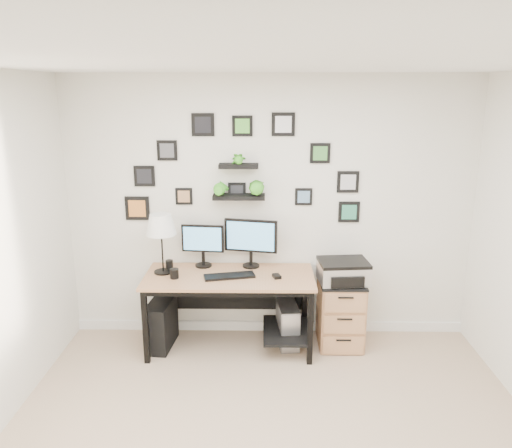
{
  "coord_description": "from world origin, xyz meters",
  "views": [
    {
      "loc": [
        -0.07,
        -2.79,
        2.46
      ],
      "look_at": [
        -0.13,
        1.83,
        1.2
      ],
      "focal_mm": 35.0,
      "sensor_mm": 36.0,
      "label": 1
    }
  ],
  "objects_px": {
    "pc_tower_grey": "(288,324)",
    "desk": "(233,286)",
    "mug": "(174,274)",
    "file_cabinet": "(340,312)",
    "printer": "(343,271)",
    "pc_tower_black": "(161,324)",
    "monitor_right": "(251,239)",
    "monitor_left": "(203,242)",
    "table_lamp": "(161,226)"
  },
  "relations": [
    {
      "from": "pc_tower_grey",
      "to": "desk",
      "type": "bearing_deg",
      "value": -175.75
    },
    {
      "from": "desk",
      "to": "mug",
      "type": "height_order",
      "value": "mug"
    },
    {
      "from": "file_cabinet",
      "to": "printer",
      "type": "height_order",
      "value": "printer"
    },
    {
      "from": "desk",
      "to": "pc_tower_black",
      "type": "distance_m",
      "value": 0.81
    },
    {
      "from": "monitor_right",
      "to": "file_cabinet",
      "type": "xyz_separation_m",
      "value": [
        0.88,
        -0.14,
        -0.7
      ]
    },
    {
      "from": "monitor_right",
      "to": "pc_tower_black",
      "type": "height_order",
      "value": "monitor_right"
    },
    {
      "from": "pc_tower_grey",
      "to": "printer",
      "type": "bearing_deg",
      "value": -2.27
    },
    {
      "from": "mug",
      "to": "monitor_left",
      "type": "bearing_deg",
      "value": 54.3
    },
    {
      "from": "desk",
      "to": "monitor_right",
      "type": "xyz_separation_m",
      "value": [
        0.16,
        0.2,
        0.41
      ]
    },
    {
      "from": "pc_tower_black",
      "to": "pc_tower_grey",
      "type": "bearing_deg",
      "value": 8.63
    },
    {
      "from": "table_lamp",
      "to": "pc_tower_grey",
      "type": "distance_m",
      "value": 1.57
    },
    {
      "from": "monitor_right",
      "to": "printer",
      "type": "distance_m",
      "value": 0.94
    },
    {
      "from": "mug",
      "to": "pc_tower_black",
      "type": "bearing_deg",
      "value": 149.78
    },
    {
      "from": "file_cabinet",
      "to": "desk",
      "type": "bearing_deg",
      "value": -176.81
    },
    {
      "from": "pc_tower_grey",
      "to": "pc_tower_black",
      "type": "bearing_deg",
      "value": -177.31
    },
    {
      "from": "monitor_left",
      "to": "table_lamp",
      "type": "relative_size",
      "value": 0.73
    },
    {
      "from": "mug",
      "to": "pc_tower_black",
      "type": "distance_m",
      "value": 0.6
    },
    {
      "from": "desk",
      "to": "printer",
      "type": "height_order",
      "value": "printer"
    },
    {
      "from": "monitor_left",
      "to": "mug",
      "type": "relative_size",
      "value": 4.63
    },
    {
      "from": "desk",
      "to": "mug",
      "type": "distance_m",
      "value": 0.58
    },
    {
      "from": "monitor_left",
      "to": "monitor_right",
      "type": "distance_m",
      "value": 0.47
    },
    {
      "from": "pc_tower_grey",
      "to": "table_lamp",
      "type": "bearing_deg",
      "value": -179.46
    },
    {
      "from": "desk",
      "to": "pc_tower_grey",
      "type": "bearing_deg",
      "value": 4.25
    },
    {
      "from": "table_lamp",
      "to": "file_cabinet",
      "type": "xyz_separation_m",
      "value": [
        1.72,
        0.03,
        -0.88
      ]
    },
    {
      "from": "monitor_left",
      "to": "printer",
      "type": "height_order",
      "value": "monitor_left"
    },
    {
      "from": "printer",
      "to": "mug",
      "type": "bearing_deg",
      "value": -175.13
    },
    {
      "from": "monitor_right",
      "to": "file_cabinet",
      "type": "distance_m",
      "value": 1.14
    },
    {
      "from": "pc_tower_black",
      "to": "file_cabinet",
      "type": "bearing_deg",
      "value": 8.45
    },
    {
      "from": "file_cabinet",
      "to": "mug",
      "type": "bearing_deg",
      "value": -173.71
    },
    {
      "from": "mug",
      "to": "pc_tower_grey",
      "type": "distance_m",
      "value": 1.23
    },
    {
      "from": "pc_tower_black",
      "to": "pc_tower_grey",
      "type": "distance_m",
      "value": 1.24
    },
    {
      "from": "desk",
      "to": "monitor_left",
      "type": "distance_m",
      "value": 0.53
    },
    {
      "from": "printer",
      "to": "pc_tower_black",
      "type": "bearing_deg",
      "value": -178.77
    },
    {
      "from": "monitor_right",
      "to": "printer",
      "type": "bearing_deg",
      "value": -11.56
    },
    {
      "from": "desk",
      "to": "pc_tower_grey",
      "type": "relative_size",
      "value": 3.68
    },
    {
      "from": "pc_tower_black",
      "to": "printer",
      "type": "xyz_separation_m",
      "value": [
        1.76,
        0.04,
        0.54
      ]
    },
    {
      "from": "table_lamp",
      "to": "monitor_right",
      "type": "bearing_deg",
      "value": 11.59
    },
    {
      "from": "desk",
      "to": "pc_tower_black",
      "type": "bearing_deg",
      "value": -178.47
    },
    {
      "from": "monitor_right",
      "to": "monitor_left",
      "type": "bearing_deg",
      "value": 179.08
    },
    {
      "from": "monitor_right",
      "to": "mug",
      "type": "xyz_separation_m",
      "value": [
        -0.7,
        -0.32,
        -0.24
      ]
    },
    {
      "from": "table_lamp",
      "to": "mug",
      "type": "height_order",
      "value": "table_lamp"
    },
    {
      "from": "table_lamp",
      "to": "mug",
      "type": "bearing_deg",
      "value": -47.61
    },
    {
      "from": "monitor_left",
      "to": "mug",
      "type": "distance_m",
      "value": 0.45
    },
    {
      "from": "desk",
      "to": "file_cabinet",
      "type": "bearing_deg",
      "value": 3.19
    },
    {
      "from": "pc_tower_black",
      "to": "printer",
      "type": "height_order",
      "value": "printer"
    },
    {
      "from": "desk",
      "to": "pc_tower_black",
      "type": "height_order",
      "value": "desk"
    },
    {
      "from": "mug",
      "to": "printer",
      "type": "xyz_separation_m",
      "value": [
        1.59,
        0.14,
        -0.02
      ]
    },
    {
      "from": "mug",
      "to": "pc_tower_black",
      "type": "height_order",
      "value": "mug"
    },
    {
      "from": "table_lamp",
      "to": "pc_tower_black",
      "type": "xyz_separation_m",
      "value": [
        -0.04,
        -0.05,
        -0.98
      ]
    },
    {
      "from": "mug",
      "to": "printer",
      "type": "height_order",
      "value": "printer"
    }
  ]
}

